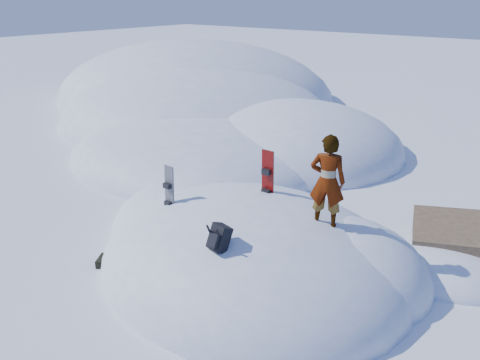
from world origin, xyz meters
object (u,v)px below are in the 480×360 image
Objects in this scene: backpack at (219,238)px; snowboard_red at (267,184)px; person at (327,181)px; snowboard_dark at (169,196)px.

snowboard_red is at bearing 115.71° from backpack.
snowboard_red is 0.86× the size of person.
snowboard_dark is 2.52× the size of backpack.
person is (3.20, 1.14, 0.79)m from snowboard_dark.
person reaches higher than backpack.
snowboard_dark is 3.48m from person.
snowboard_red is 2.18m from snowboard_dark.
snowboard_red is at bearing 46.68° from snowboard_dark.
snowboard_dark is (-1.55, -1.51, -0.20)m from snowboard_red.
backpack is at bearing -19.16° from snowboard_dark.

